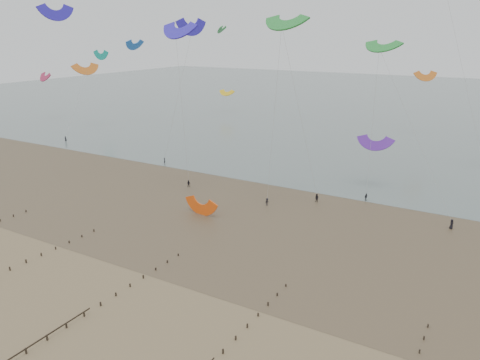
% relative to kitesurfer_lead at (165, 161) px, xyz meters
% --- Properties ---
extents(ground, '(500.00, 500.00, 0.00)m').
position_rel_kitesurfer_lead_xyz_m(ground, '(30.85, -51.92, -0.81)').
color(ground, brown).
rests_on(ground, ground).
extents(sea_and_shore, '(500.00, 665.00, 0.03)m').
position_rel_kitesurfer_lead_xyz_m(sea_and_shore, '(26.77, -17.52, -0.80)').
color(sea_and_shore, '#475654').
rests_on(sea_and_shore, ground).
extents(kitesurfer_lead, '(0.70, 0.69, 1.63)m').
position_rel_kitesurfer_lead_xyz_m(kitesurfer_lead, '(0.00, 0.00, 0.00)').
color(kitesurfer_lead, black).
rests_on(kitesurfer_lead, ground).
extents(kitesurfers, '(159.13, 20.06, 1.88)m').
position_rel_kitesurfer_lead_xyz_m(kitesurfers, '(55.68, -3.10, 0.05)').
color(kitesurfers, black).
rests_on(kitesurfers, ground).
extents(grounded_kite, '(6.96, 5.71, 3.53)m').
position_rel_kitesurfer_lead_xyz_m(grounded_kite, '(28.16, -24.20, -0.81)').
color(grounded_kite, '#F2500F').
rests_on(grounded_kite, ground).
extents(kites_airborne, '(255.13, 106.68, 39.90)m').
position_rel_kitesurfer_lead_xyz_m(kites_airborne, '(17.77, 27.29, 23.34)').
color(kites_airborne, yellow).
rests_on(kites_airborne, ground).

